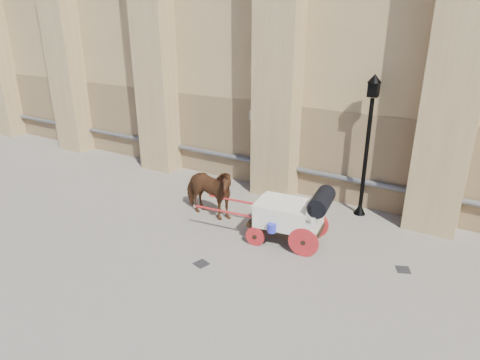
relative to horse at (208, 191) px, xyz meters
The scene contains 6 objects.
ground 2.28m from the horse, 26.18° to the right, with size 90.00×90.00×0.00m, color slate.
horse is the anchor object (origin of this frame).
carriage 2.86m from the horse, ahead, with size 3.77×1.44×1.61m.
street_lamp 4.89m from the horse, 33.01° to the left, with size 0.40×0.40×4.25m.
drain_grate_near 2.76m from the horse, 59.29° to the right, with size 0.32×0.32×0.01m, color black.
drain_grate_far 5.78m from the horse, ahead, with size 0.32×0.32×0.01m, color black.
Camera 1 is at (4.92, -8.66, 5.86)m, focal length 32.00 mm.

